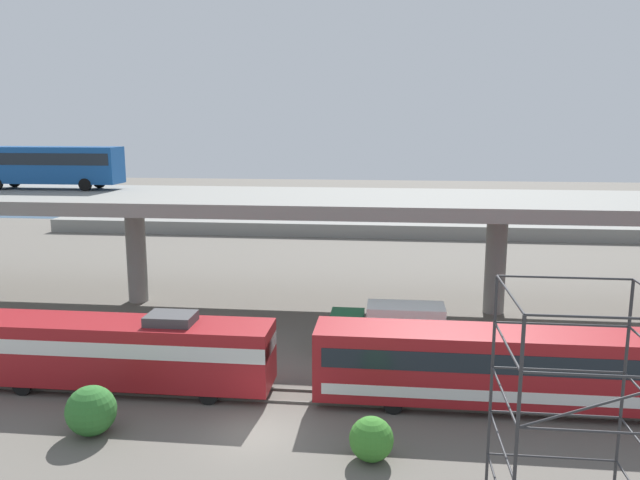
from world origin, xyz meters
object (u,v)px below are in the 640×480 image
Objects in this scene: train_coach_lead at (544,367)px; parked_car_3 at (187,209)px; train_locomotive at (108,348)px; transit_bus_on_overpass at (47,163)px; parked_car_1 at (461,212)px; parked_car_0 at (590,217)px; parked_car_2 at (312,212)px; service_truck_west at (391,327)px; scaffolding_tower at (574,436)px.

train_coach_lead reaches higher than parked_car_3.
train_locomotive is 1.39× the size of transit_bus_on_overpass.
parked_car_1 is (23.67, 52.48, 0.22)m from train_locomotive.
parked_car_0 is 0.99× the size of parked_car_2.
train_locomotive is at bearing 0.00° from train_coach_lead.
parked_car_2 is (-10.26, 43.96, 0.77)m from service_truck_west.
parked_car_2 is 16.98m from parked_car_3.
parked_car_1 is (-15.51, 2.34, -0.00)m from parked_car_0.
parked_car_0 is at bearing -1.09° from parked_car_3.
train_coach_lead is at bearing 71.02° from parked_car_0.
parked_car_0 is 1.03× the size of parked_car_1.
parked_car_2 is at bearing -76.87° from service_truck_west.
scaffolding_tower is 65.27m from parked_car_0.
service_truck_west is 52.03m from parked_car_3.
train_locomotive is at bearing -94.89° from parked_car_2.
parked_car_0 is at bearing -128.01° from train_locomotive.
parked_car_3 is (-34.57, 51.12, 0.24)m from train_coach_lead.
train_locomotive is 0.75× the size of train_coach_lead.
parked_car_1 is at bearing -101.24° from service_truck_west.
parked_car_1 is at bearing 5.09° from parked_car_2.
parked_car_1 is 1.00× the size of parked_car_3.
parked_car_1 reaches higher than service_truck_west.
scaffolding_tower is (5.17, -18.93, 3.24)m from service_truck_west.
transit_bus_on_overpass is 33.84m from parked_car_3.
scaffolding_tower is 2.15× the size of parked_car_0.
transit_bus_on_overpass is at bearing -118.26° from parked_car_2.
train_locomotive is at bearing 148.46° from scaffolding_tower.
parked_car_2 is (17.46, 32.48, -8.14)m from transit_bus_on_overpass.
train_coach_lead is 52.50m from parked_car_1.
parked_car_1 is 0.96× the size of parked_car_2.
train_locomotive is 57.57m from parked_car_1.
train_locomotive reaches higher than train_coach_lead.
transit_bus_on_overpass reaches higher than parked_car_3.
train_coach_lead is at bearing -70.88° from parked_car_2.
train_coach_lead is 5.20× the size of parked_car_2.
parked_car_3 is at bearing -90.84° from transit_bus_on_overpass.
parked_car_1 is 36.33m from parked_car_3.
service_truck_west is 1.67× the size of parked_car_3.
parked_car_0 is at bearing -148.65° from transit_bus_on_overpass.
parked_car_1 is (36.79, 34.20, -8.14)m from transit_bus_on_overpass.
train_locomotive is 2.46× the size of service_truck_west.
parked_car_3 is (-51.82, 0.98, -0.00)m from parked_car_0.
parked_car_3 is (-16.98, 0.37, 0.00)m from parked_car_2.
train_coach_lead reaches higher than parked_car_0.
train_locomotive reaches higher than parked_car_0.
scaffolding_tower is 64.80m from parked_car_2.
scaffolding_tower reaches higher than parked_car_1.
parked_car_3 is at bearing 178.75° from parked_car_2.
parked_car_0 and parked_car_2 have the same top height.
parked_car_0 is (52.30, 31.86, -8.14)m from transit_bus_on_overpass.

